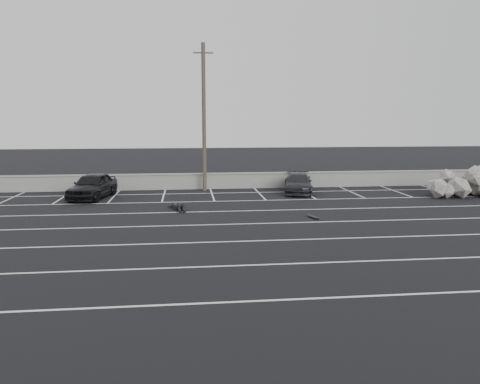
{
  "coord_description": "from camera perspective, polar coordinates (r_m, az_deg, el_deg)",
  "views": [
    {
      "loc": [
        -3.53,
        -17.39,
        4.66
      ],
      "look_at": [
        -0.88,
        5.92,
        1.0
      ],
      "focal_mm": 35.0,
      "sensor_mm": 36.0,
      "label": 1
    }
  ],
  "objects": [
    {
      "name": "car_right",
      "position": [
        30.12,
        7.11,
        1.07
      ],
      "size": [
        2.6,
        4.49,
        1.22
      ],
      "primitive_type": "imported",
      "rotation": [
        0.0,
        0.0,
        -0.22
      ],
      "color": "black",
      "rests_on": "ground"
    },
    {
      "name": "stall_lines",
      "position": [
        22.56,
        2.45,
        -3.05
      ],
      "size": [
        36.0,
        20.05,
        0.01
      ],
      "color": "silver",
      "rests_on": "ground"
    },
    {
      "name": "ground",
      "position": [
        18.35,
        4.84,
        -5.88
      ],
      "size": [
        120.0,
        120.0,
        0.0
      ],
      "primitive_type": "plane",
      "color": "black",
      "rests_on": "ground"
    },
    {
      "name": "person",
      "position": [
        24.74,
        -7.64,
        -1.52
      ],
      "size": [
        1.96,
        2.73,
        0.47
      ],
      "primitive_type": null,
      "rotation": [
        0.0,
        0.0,
        0.23
      ],
      "color": "black",
      "rests_on": "ground"
    },
    {
      "name": "utility_pole",
      "position": [
        30.61,
        -4.42,
        9.06
      ],
      "size": [
        1.26,
        0.25,
        9.44
      ],
      "color": "#4C4238",
      "rests_on": "ground"
    },
    {
      "name": "skateboard",
      "position": [
        22.49,
        8.94,
        -3.01
      ],
      "size": [
        0.42,
        0.8,
        0.09
      ],
      "rotation": [
        0.0,
        0.0,
        0.31
      ],
      "color": "black",
      "rests_on": "ground"
    },
    {
      "name": "seawall",
      "position": [
        31.86,
        -0.07,
        1.45
      ],
      "size": [
        50.0,
        0.45,
        1.06
      ],
      "color": "gray",
      "rests_on": "ground"
    },
    {
      "name": "riprap_pile",
      "position": [
        31.85,
        26.56,
        0.45
      ],
      "size": [
        5.7,
        3.77,
        1.39
      ],
      "color": "#A5A39B",
      "rests_on": "ground"
    },
    {
      "name": "car_left",
      "position": [
        29.08,
        -17.54,
        0.74
      ],
      "size": [
        2.66,
        4.73,
        1.52
      ],
      "primitive_type": "imported",
      "rotation": [
        0.0,
        0.0,
        -0.2
      ],
      "color": "black",
      "rests_on": "ground"
    },
    {
      "name": "trash_bin",
      "position": [
        31.75,
        8.06,
        1.13
      ],
      "size": [
        0.7,
        0.7,
        0.86
      ],
      "rotation": [
        0.0,
        0.0,
        -0.29
      ],
      "color": "#262629",
      "rests_on": "ground"
    }
  ]
}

